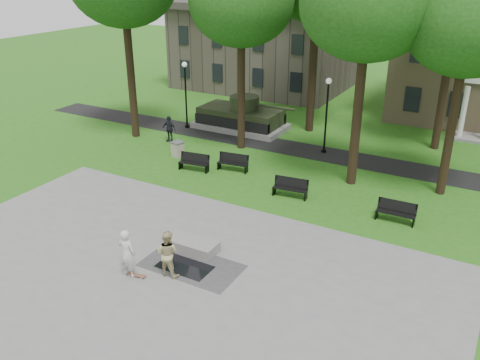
% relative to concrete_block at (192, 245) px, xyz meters
% --- Properties ---
extents(ground, '(120.00, 120.00, 0.00)m').
position_rel_concrete_block_xyz_m(ground, '(0.14, 1.57, -0.24)').
color(ground, '#216116').
rests_on(ground, ground).
extents(plaza, '(22.00, 16.00, 0.02)m').
position_rel_concrete_block_xyz_m(plaza, '(0.14, -3.43, -0.23)').
color(plaza, gray).
rests_on(plaza, ground).
extents(footpath, '(44.00, 2.60, 0.01)m').
position_rel_concrete_block_xyz_m(footpath, '(0.14, 13.57, -0.24)').
color(footpath, black).
rests_on(footpath, ground).
extents(building_left, '(15.00, 10.00, 7.20)m').
position_rel_concrete_block_xyz_m(building_left, '(-10.86, 28.07, 3.35)').
color(building_left, '#4C443D').
rests_on(building_left, ground).
extents(tree_1, '(6.20, 6.20, 11.63)m').
position_rel_concrete_block_xyz_m(tree_1, '(-4.36, 12.07, 8.71)').
color(tree_1, black).
rests_on(tree_1, ground).
extents(tree_2, '(6.60, 6.60, 12.16)m').
position_rel_concrete_block_xyz_m(tree_2, '(3.64, 10.07, 9.07)').
color(tree_2, black).
rests_on(tree_2, ground).
extents(tree_3, '(6.00, 6.00, 11.19)m').
position_rel_concrete_block_xyz_m(tree_3, '(8.14, 11.07, 8.35)').
color(tree_3, black).
rests_on(tree_3, ground).
extents(lamp_left, '(0.36, 0.36, 4.73)m').
position_rel_concrete_block_xyz_m(lamp_left, '(-9.86, 13.87, 2.55)').
color(lamp_left, black).
rests_on(lamp_left, ground).
extents(lamp_mid, '(0.36, 0.36, 4.73)m').
position_rel_concrete_block_xyz_m(lamp_mid, '(0.64, 13.87, 2.55)').
color(lamp_mid, black).
rests_on(lamp_mid, ground).
extents(tank_monument, '(7.45, 3.40, 2.40)m').
position_rel_concrete_block_xyz_m(tank_monument, '(-6.32, 15.57, 0.61)').
color(tank_monument, gray).
rests_on(tank_monument, ground).
extents(puddle, '(2.20, 1.20, 0.00)m').
position_rel_concrete_block_xyz_m(puddle, '(0.45, -1.21, -0.22)').
color(puddle, black).
rests_on(puddle, plaza).
extents(concrete_block, '(2.21, 1.02, 0.45)m').
position_rel_concrete_block_xyz_m(concrete_block, '(0.00, 0.00, 0.00)').
color(concrete_block, gray).
rests_on(concrete_block, plaza).
extents(skateboard, '(0.80, 0.33, 0.07)m').
position_rel_concrete_block_xyz_m(skateboard, '(-0.80, -2.67, -0.19)').
color(skateboard, brown).
rests_on(skateboard, plaza).
extents(skateboarder, '(0.74, 0.50, 1.99)m').
position_rel_concrete_block_xyz_m(skateboarder, '(-1.09, -2.75, 0.77)').
color(skateboarder, silver).
rests_on(skateboarder, plaza).
extents(friend_watching, '(0.96, 0.77, 1.90)m').
position_rel_concrete_block_xyz_m(friend_watching, '(0.22, -1.94, 0.72)').
color(friend_watching, tan).
rests_on(friend_watching, plaza).
extents(pedestrian_walker, '(1.04, 0.45, 1.76)m').
position_rel_concrete_block_xyz_m(pedestrian_walker, '(-9.15, 10.79, 0.63)').
color(pedestrian_walker, black).
rests_on(pedestrian_walker, ground).
extents(park_bench_0, '(1.85, 0.77, 1.00)m').
position_rel_concrete_block_xyz_m(park_bench_0, '(-4.85, 7.41, 0.28)').
color(park_bench_0, black).
rests_on(park_bench_0, ground).
extents(park_bench_1, '(1.84, 0.76, 1.00)m').
position_rel_concrete_block_xyz_m(park_bench_1, '(-2.87, 8.47, 0.28)').
color(park_bench_1, black).
rests_on(park_bench_1, ground).
extents(park_bench_2, '(1.84, 0.72, 1.00)m').
position_rel_concrete_block_xyz_m(park_bench_2, '(1.45, 6.87, 0.28)').
color(park_bench_2, black).
rests_on(park_bench_2, ground).
extents(park_bench_3, '(1.81, 0.55, 1.00)m').
position_rel_concrete_block_xyz_m(park_bench_3, '(6.83, 6.79, 0.28)').
color(park_bench_3, black).
rests_on(park_bench_3, ground).
extents(trash_bin, '(0.80, 0.80, 0.96)m').
position_rel_concrete_block_xyz_m(trash_bin, '(-7.00, 8.74, 0.24)').
color(trash_bin, '#ADA08F').
rests_on(trash_bin, ground).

